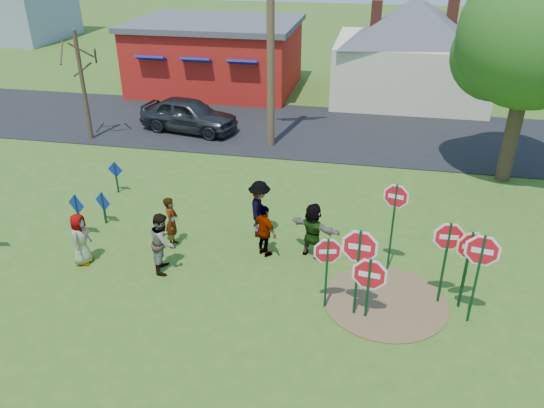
# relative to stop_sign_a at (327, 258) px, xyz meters

# --- Properties ---
(ground) EXTENTS (120.00, 120.00, 0.00)m
(ground) POSITION_rel_stop_sign_a_xyz_m (-3.00, 1.51, -1.48)
(ground) COLOR #335D1A
(ground) RESTS_ON ground
(road) EXTENTS (120.00, 7.50, 0.04)m
(road) POSITION_rel_stop_sign_a_xyz_m (-3.00, 13.01, -1.46)
(road) COLOR black
(road) RESTS_ON ground
(dirt_patch) EXTENTS (3.20, 3.20, 0.03)m
(dirt_patch) POSITION_rel_stop_sign_a_xyz_m (1.50, 0.51, -1.46)
(dirt_patch) COLOR brown
(dirt_patch) RESTS_ON ground
(red_building) EXTENTS (9.40, 7.69, 3.90)m
(red_building) POSITION_rel_stop_sign_a_xyz_m (-8.50, 19.50, 0.49)
(red_building) COLOR #A41E10
(red_building) RESTS_ON ground
(cream_house) EXTENTS (9.40, 9.40, 6.50)m
(cream_house) POSITION_rel_stop_sign_a_xyz_m (2.50, 19.51, 1.45)
(cream_house) COLOR beige
(cream_house) RESTS_ON ground
(stop_sign_a) EXTENTS (0.93, 0.22, 2.14)m
(stop_sign_a) POSITION_rel_stop_sign_a_xyz_m (0.00, 0.00, 0.00)
(stop_sign_a) COLOR #103B1F
(stop_sign_a) RESTS_ON ground
(stop_sign_b) EXTENTS (0.90, 0.23, 2.77)m
(stop_sign_b) POSITION_rel_stop_sign_a_xyz_m (1.56, 2.00, 0.55)
(stop_sign_b) COLOR #103B1F
(stop_sign_b) RESTS_ON ground
(stop_sign_c) EXTENTS (1.02, 0.07, 2.46)m
(stop_sign_c) POSITION_rel_stop_sign_a_xyz_m (2.84, 0.76, 0.23)
(stop_sign_c) COLOR #103B1F
(stop_sign_c) RESTS_ON ground
(stop_sign_d) EXTENTS (0.94, 0.33, 2.32)m
(stop_sign_d) POSITION_rel_stop_sign_a_xyz_m (3.34, 0.67, 0.18)
(stop_sign_d) COLOR #103B1F
(stop_sign_d) RESTS_ON ground
(stop_sign_e) EXTENTS (1.16, 0.17, 1.84)m
(stop_sign_e) POSITION_rel_stop_sign_a_xyz_m (1.03, -0.19, -0.31)
(stop_sign_e) COLOR #103B1F
(stop_sign_e) RESTS_ON ground
(stop_sign_f) EXTENTS (1.07, 0.21, 2.57)m
(stop_sign_f) POSITION_rel_stop_sign_a_xyz_m (3.50, 0.14, 0.36)
(stop_sign_f) COLOR #103B1F
(stop_sign_f) RESTS_ON ground
(stop_sign_g) EXTENTS (1.18, 0.13, 2.55)m
(stop_sign_g) POSITION_rel_stop_sign_a_xyz_m (0.75, -0.12, 0.27)
(stop_sign_g) COLOR #103B1F
(stop_sign_g) RESTS_ON ground
(blue_diamond_b) EXTENTS (0.64, 0.23, 1.48)m
(blue_diamond_b) POSITION_rel_stop_sign_a_xyz_m (-7.78, 1.96, -0.55)
(blue_diamond_b) COLOR #103B1F
(blue_diamond_b) RESTS_ON ground
(blue_diamond_c) EXTENTS (0.63, 0.26, 1.12)m
(blue_diamond_c) POSITION_rel_stop_sign_a_xyz_m (-7.46, 2.92, -0.80)
(blue_diamond_c) COLOR #103B1F
(blue_diamond_c) RESTS_ON ground
(blue_diamond_d) EXTENTS (0.60, 0.08, 1.20)m
(blue_diamond_d) POSITION_rel_stop_sign_a_xyz_m (-8.08, 5.11, -0.74)
(blue_diamond_d) COLOR #103B1F
(blue_diamond_d) RESTS_ON ground
(person_a) EXTENTS (0.52, 0.77, 1.56)m
(person_a) POSITION_rel_stop_sign_a_xyz_m (-7.00, 0.68, -0.70)
(person_a) COLOR #484992
(person_a) RESTS_ON ground
(person_b) EXTENTS (0.46, 0.63, 1.61)m
(person_b) POSITION_rel_stop_sign_a_xyz_m (-4.81, 2.06, -0.67)
(person_b) COLOR #2B7863
(person_b) RESTS_ON ground
(person_c) EXTENTS (0.83, 0.97, 1.76)m
(person_c) POSITION_rel_stop_sign_a_xyz_m (-4.59, 0.83, -0.60)
(person_c) COLOR brown
(person_c) RESTS_ON ground
(person_d) EXTENTS (0.80, 1.25, 1.84)m
(person_d) POSITION_rel_stop_sign_a_xyz_m (-2.37, 3.15, -0.56)
(person_d) COLOR #323136
(person_d) RESTS_ON ground
(person_e) EXTENTS (0.98, 0.89, 1.61)m
(person_e) POSITION_rel_stop_sign_a_xyz_m (-1.98, 2.07, -0.68)
(person_e) COLOR #4D2F5C
(person_e) RESTS_ON ground
(person_f) EXTENTS (1.63, 1.07, 1.68)m
(person_f) POSITION_rel_stop_sign_a_xyz_m (-0.62, 2.32, -0.64)
(person_f) COLOR #1F5737
(person_f) RESTS_ON ground
(suv) EXTENTS (4.86, 2.68, 1.57)m
(suv) POSITION_rel_stop_sign_a_xyz_m (-7.65, 11.83, -0.66)
(suv) COLOR #29292E
(suv) RESTS_ON road
(utility_pole) EXTENTS (2.44, 0.91, 10.33)m
(utility_pole) POSITION_rel_stop_sign_a_xyz_m (-3.53, 10.72, 3.96)
(utility_pole) COLOR #4C3823
(utility_pole) RESTS_ON ground
(leafy_tree) EXTENTS (5.55, 5.06, 7.89)m
(leafy_tree) POSITION_rel_stop_sign_a_xyz_m (5.99, 9.02, 3.60)
(leafy_tree) COLOR #382819
(leafy_tree) RESTS_ON ground
(bare_tree_west) EXTENTS (1.80, 1.80, 4.80)m
(bare_tree_west) POSITION_rel_stop_sign_a_xyz_m (-11.72, 10.01, 1.63)
(bare_tree_west) COLOR #382819
(bare_tree_west) RESTS_ON ground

